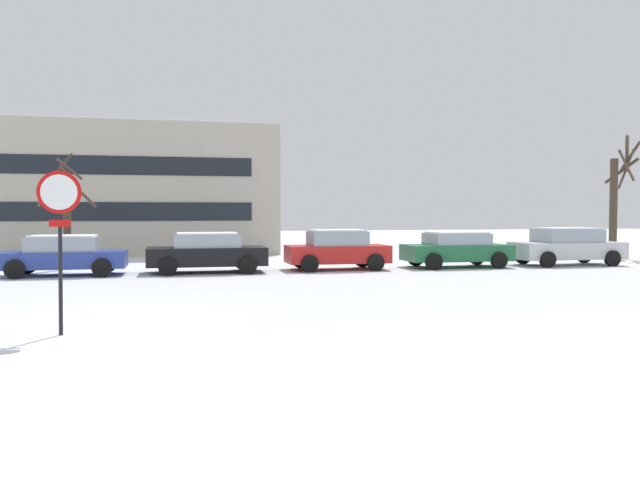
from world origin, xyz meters
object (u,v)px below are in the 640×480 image
(stop_sign, at_px, (60,220))
(parked_car_blue, at_px, (63,255))
(parked_car_silver, at_px, (567,246))
(parked_car_green, at_px, (456,249))
(parked_car_black, at_px, (207,252))
(parked_car_red, at_px, (337,250))

(stop_sign, distance_m, parked_car_blue, 11.41)
(parked_car_blue, xyz_separation_m, parked_car_silver, (19.42, 0.06, 0.07))
(parked_car_green, relative_size, parked_car_silver, 0.93)
(parked_car_silver, bearing_deg, parked_car_blue, -179.81)
(stop_sign, height_order, parked_car_blue, stop_sign)
(stop_sign, bearing_deg, parked_car_blue, 99.04)
(parked_car_blue, relative_size, parked_car_silver, 0.93)
(parked_car_black, height_order, parked_car_silver, parked_car_silver)
(parked_car_blue, bearing_deg, parked_car_red, 0.77)
(parked_car_black, distance_m, parked_car_green, 9.71)
(parked_car_blue, distance_m, parked_car_black, 4.85)
(parked_car_red, bearing_deg, parked_car_green, -0.05)
(parked_car_black, bearing_deg, parked_car_silver, 0.18)
(parked_car_blue, relative_size, parked_car_red, 1.09)
(stop_sign, relative_size, parked_car_black, 0.69)
(parked_car_red, bearing_deg, parked_car_silver, -0.39)
(stop_sign, relative_size, parked_car_silver, 0.65)
(parked_car_green, xyz_separation_m, parked_car_silver, (4.85, -0.06, 0.06))
(parked_car_black, bearing_deg, parked_car_blue, -179.78)
(parked_car_red, relative_size, parked_car_silver, 0.86)
(parked_car_red, xyz_separation_m, parked_car_silver, (9.71, -0.07, 0.02))
(parked_car_black, xyz_separation_m, parked_car_red, (4.85, 0.11, 0.02))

